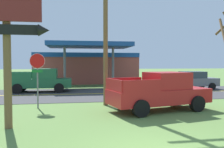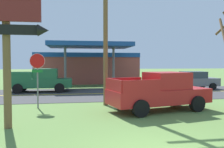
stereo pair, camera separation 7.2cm
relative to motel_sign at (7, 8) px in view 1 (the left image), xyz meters
The scene contains 9 objects.
road_asphalt 11.36m from the motel_sign, 64.09° to the left, with size 140.00×8.00×0.02m, color #3D3D3F.
road_centre_line 11.35m from the motel_sign, 64.09° to the left, with size 126.00×0.20×0.01m, color gold.
motel_sign is the anchor object (origin of this frame).
stop_sign 4.70m from the motel_sign, 83.50° to the left, with size 0.80×0.08×2.95m.
utility_pole 6.07m from the motel_sign, 46.18° to the left, with size 2.19×0.26×9.10m.
gas_station 20.73m from the motel_sign, 78.94° to the left, with size 12.00×11.50×4.40m.
pickup_red_parked_on_lawn 7.96m from the motel_sign, 19.62° to the left, with size 5.51×3.10×1.96m.
pickup_green_on_road 11.93m from the motel_sign, 91.67° to the left, with size 5.20×2.24×1.96m.
car_grey_near_lane 18.00m from the motel_sign, 40.31° to the left, with size 4.20×2.00×1.64m.
Camera 1 is at (-2.24, -5.58, 2.44)m, focal length 38.14 mm.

